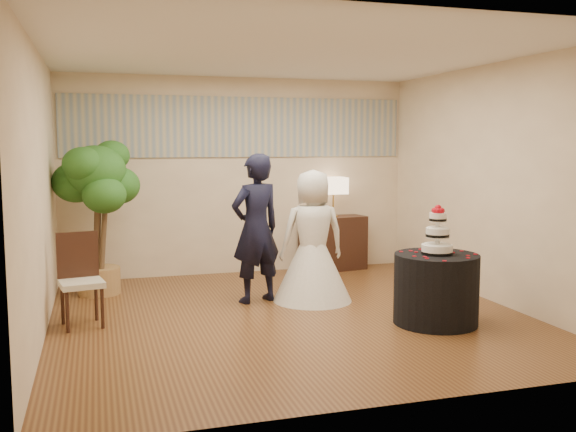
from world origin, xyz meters
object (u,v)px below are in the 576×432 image
object	(u,v)px
console	(333,243)
side_chair	(81,281)
groom	(256,228)
ficus_tree	(97,216)
wedding_cake	(438,230)
table_lamp	(333,197)
bride	(313,236)
cake_table	(436,289)

from	to	relation	value
console	side_chair	size ratio (longest dim) A/B	1.00
groom	ficus_tree	world-z (taller)	ficus_tree
wedding_cake	table_lamp	world-z (taller)	table_lamp
bride	ficus_tree	size ratio (longest dim) A/B	0.80
console	table_lamp	bearing A→B (deg)	0.00
groom	wedding_cake	size ratio (longest dim) A/B	3.41
console	side_chair	distance (m)	4.07
console	table_lamp	size ratio (longest dim) A/B	1.65
table_lamp	cake_table	bearing A→B (deg)	-89.71
console	table_lamp	world-z (taller)	table_lamp
groom	console	bearing A→B (deg)	-153.34
groom	side_chair	distance (m)	2.06
ficus_tree	groom	bearing A→B (deg)	-27.91
cake_table	ficus_tree	size ratio (longest dim) A/B	0.45
cake_table	ficus_tree	bearing A→B (deg)	144.63
side_chair	bride	bearing A→B (deg)	-2.45
bride	console	bearing A→B (deg)	-115.73
bride	console	world-z (taller)	bride
console	table_lamp	xyz separation A→B (m)	(0.00, 0.00, 0.69)
wedding_cake	cake_table	bearing A→B (deg)	0.00
bride	side_chair	bearing A→B (deg)	9.95
groom	console	size ratio (longest dim) A/B	1.84
groom	ficus_tree	distance (m)	2.02
groom	table_lamp	world-z (taller)	groom
table_lamp	console	bearing A→B (deg)	0.00
table_lamp	ficus_tree	xyz separation A→B (m)	(-3.34, -0.61, -0.11)
bride	table_lamp	distance (m)	1.94
console	side_chair	bearing A→B (deg)	-159.62
side_chair	ficus_tree	bearing A→B (deg)	72.96
table_lamp	wedding_cake	bearing A→B (deg)	-89.71
wedding_cake	table_lamp	distance (m)	2.99
groom	bride	world-z (taller)	groom
bride	wedding_cake	world-z (taller)	bride
console	ficus_tree	distance (m)	3.44
side_chair	wedding_cake	bearing A→B (deg)	-25.09
groom	cake_table	world-z (taller)	groom
cake_table	side_chair	xyz separation A→B (m)	(-3.53, 0.94, 0.11)
cake_table	wedding_cake	world-z (taller)	wedding_cake
bride	side_chair	distance (m)	2.66
cake_table	table_lamp	distance (m)	3.08
cake_table	side_chair	size ratio (longest dim) A/B	0.91
cake_table	groom	bearing A→B (deg)	137.56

